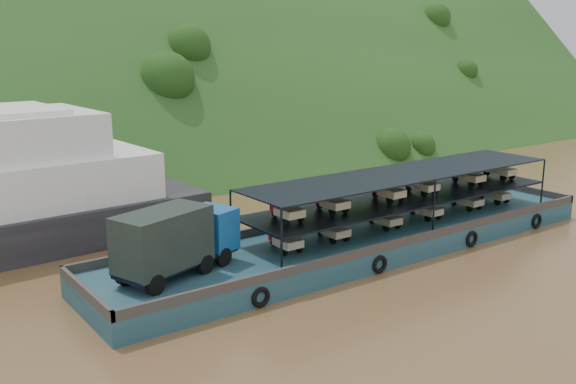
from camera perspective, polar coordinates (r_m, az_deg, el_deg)
ground at (r=41.26m, az=4.72°, el=-4.73°), size 160.00×160.00×0.00m
hillside at (r=71.62m, az=-14.41°, el=2.67°), size 140.00×39.60×39.60m
cargo_barge at (r=39.25m, az=5.44°, el=-3.91°), size 35.00×7.18×4.71m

